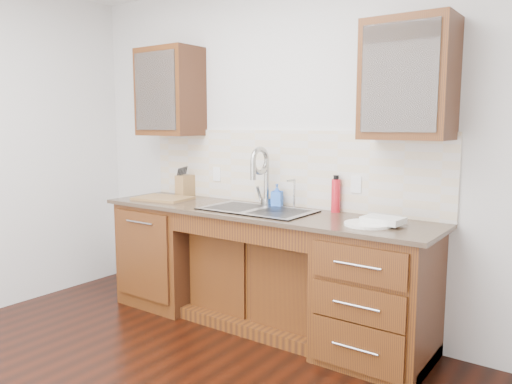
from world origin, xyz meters
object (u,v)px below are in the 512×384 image
Objects in this scene: soap_bottle at (277,195)px; plate at (368,224)px; water_bottle at (336,196)px; cutting_board at (163,198)px; knife_block at (186,186)px.

plate is (0.87, -0.27, -0.08)m from soap_bottle.
cutting_board is (-1.48, -0.29, -0.11)m from water_bottle.
soap_bottle is 0.95× the size of knife_block.
knife_block is at bearing 162.66° from soap_bottle.
knife_block is at bearing -178.81° from water_bottle.
cutting_board is (-1.00, -0.25, -0.08)m from soap_bottle.
plate is (0.39, -0.32, -0.11)m from water_bottle.
water_bottle is at bearing 11.14° from cutting_board.
soap_bottle reaches higher than cutting_board.
knife_block is at bearing 86.57° from cutting_board.
plate is at bearing -9.12° from knife_block.
plate is 1.88m from knife_block.
water_bottle reaches higher than plate.
soap_bottle is at bearing 162.61° from plate.
cutting_board is at bearing 179.25° from plate.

